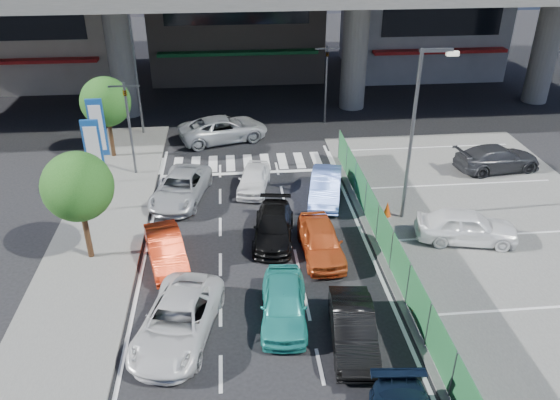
{
  "coord_description": "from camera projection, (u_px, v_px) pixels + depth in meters",
  "views": [
    {
      "loc": [
        -0.94,
        -15.7,
        13.19
      ],
      "look_at": [
        0.99,
        4.08,
        2.33
      ],
      "focal_mm": 35.0,
      "sensor_mm": 36.0,
      "label": 1
    }
  ],
  "objects": [
    {
      "name": "ground",
      "position": [
        264.0,
        309.0,
        20.12
      ],
      "size": [
        120.0,
        120.0,
        0.0
      ],
      "primitive_type": "plane",
      "color": "black",
      "rests_on": "ground"
    },
    {
      "name": "parking_lot",
      "position": [
        523.0,
        261.0,
        22.8
      ],
      "size": [
        12.0,
        28.0,
        0.06
      ],
      "primitive_type": "cube",
      "color": "#575755",
      "rests_on": "ground"
    },
    {
      "name": "sidewalk_left",
      "position": [
        92.0,
        257.0,
        22.99
      ],
      "size": [
        4.0,
        30.0,
        0.12
      ],
      "primitive_type": "cube",
      "color": "#575755",
      "rests_on": "ground"
    },
    {
      "name": "fence_run",
      "position": [
        399.0,
        265.0,
        21.02
      ],
      "size": [
        0.16,
        22.0,
        1.8
      ],
      "primitive_type": null,
      "color": "#1F5C30",
      "rests_on": "ground"
    },
    {
      "name": "traffic_light_left",
      "position": [
        127.0,
        106.0,
        28.18
      ],
      "size": [
        1.6,
        1.24,
        5.2
      ],
      "color": "#595B60",
      "rests_on": "ground"
    },
    {
      "name": "traffic_light_right",
      "position": [
        327.0,
        65.0,
        35.3
      ],
      "size": [
        1.6,
        1.24,
        5.2
      ],
      "color": "#595B60",
      "rests_on": "ground"
    },
    {
      "name": "street_lamp_right",
      "position": [
        417.0,
        123.0,
        23.69
      ],
      "size": [
        1.65,
        0.22,
        8.0
      ],
      "color": "#595B60",
      "rests_on": "ground"
    },
    {
      "name": "street_lamp_left",
      "position": [
        137.0,
        61.0,
        33.01
      ],
      "size": [
        1.65,
        0.22,
        8.0
      ],
      "color": "#595B60",
      "rests_on": "ground"
    },
    {
      "name": "signboard_near",
      "position": [
        94.0,
        154.0,
        25.02
      ],
      "size": [
        0.8,
        0.14,
        4.7
      ],
      "color": "#595B60",
      "rests_on": "ground"
    },
    {
      "name": "signboard_far",
      "position": [
        98.0,
        130.0,
        27.6
      ],
      "size": [
        0.8,
        0.14,
        4.7
      ],
      "color": "#595B60",
      "rests_on": "ground"
    },
    {
      "name": "tree_near",
      "position": [
        78.0,
        187.0,
        21.39
      ],
      "size": [
        2.8,
        2.8,
        4.8
      ],
      "color": "#382314",
      "rests_on": "ground"
    },
    {
      "name": "tree_far",
      "position": [
        106.0,
        102.0,
        30.49
      ],
      "size": [
        2.8,
        2.8,
        4.8
      ],
      "color": "#382314",
      "rests_on": "ground"
    },
    {
      "name": "sedan_white_mid_left",
      "position": [
        178.0,
        321.0,
        18.54
      ],
      "size": [
        3.39,
        5.36,
        1.38
      ],
      "primitive_type": "imported",
      "rotation": [
        0.0,
        0.0,
        -0.24
      ],
      "color": "silver",
      "rests_on": "ground"
    },
    {
      "name": "taxi_teal_mid",
      "position": [
        284.0,
        303.0,
        19.36
      ],
      "size": [
        2.0,
        4.17,
        1.37
      ],
      "primitive_type": "imported",
      "rotation": [
        0.0,
        0.0,
        -0.1
      ],
      "color": "teal",
      "rests_on": "ground"
    },
    {
      "name": "hatch_black_mid_right",
      "position": [
        353.0,
        329.0,
        18.24
      ],
      "size": [
        1.81,
        4.13,
        1.32
      ],
      "primitive_type": "imported",
      "rotation": [
        0.0,
        0.0,
        -0.1
      ],
      "color": "black",
      "rests_on": "ground"
    },
    {
      "name": "taxi_orange_left",
      "position": [
        166.0,
        250.0,
        22.4
      ],
      "size": [
        2.25,
        4.13,
        1.29
      ],
      "primitive_type": "imported",
      "rotation": [
        0.0,
        0.0,
        0.24
      ],
      "color": "red",
      "rests_on": "ground"
    },
    {
      "name": "sedan_black_mid",
      "position": [
        274.0,
        227.0,
        24.07
      ],
      "size": [
        2.25,
        4.39,
        1.22
      ],
      "primitive_type": "imported",
      "rotation": [
        0.0,
        0.0,
        -0.13
      ],
      "color": "black",
      "rests_on": "ground"
    },
    {
      "name": "taxi_orange_right",
      "position": [
        321.0,
        241.0,
        22.93
      ],
      "size": [
        1.75,
        4.1,
        1.38
      ],
      "primitive_type": "imported",
      "rotation": [
        0.0,
        0.0,
        0.03
      ],
      "color": "#C24B1C",
      "rests_on": "ground"
    },
    {
      "name": "wagon_silver_front_left",
      "position": [
        181.0,
        188.0,
        27.24
      ],
      "size": [
        3.27,
        5.2,
        1.34
      ],
      "primitive_type": "imported",
      "rotation": [
        0.0,
        0.0,
        -0.23
      ],
      "color": "#AAADB2",
      "rests_on": "ground"
    },
    {
      "name": "sedan_white_front_mid",
      "position": [
        254.0,
        179.0,
        28.26
      ],
      "size": [
        2.13,
        3.8,
        1.22
      ],
      "primitive_type": "imported",
      "rotation": [
        0.0,
        0.0,
        -0.2
      ],
      "color": "white",
      "rests_on": "ground"
    },
    {
      "name": "kei_truck_front_right",
      "position": [
        326.0,
        187.0,
        27.29
      ],
      "size": [
        2.35,
        4.41,
        1.38
      ],
      "primitive_type": "imported",
      "rotation": [
        0.0,
        0.0,
        -0.22
      ],
      "color": "#658AEE",
      "rests_on": "ground"
    },
    {
      "name": "crossing_wagon_silver",
      "position": [
        224.0,
        129.0,
        34.07
      ],
      "size": [
        6.0,
        3.97,
        1.53
      ],
      "primitive_type": "imported",
      "rotation": [
        0.0,
        0.0,
        1.85
      ],
      "color": "silver",
      "rests_on": "ground"
    },
    {
      "name": "parked_sedan_white",
      "position": [
        467.0,
        226.0,
        23.76
      ],
      "size": [
        4.6,
        2.6,
        1.48
      ],
      "primitive_type": "imported",
      "rotation": [
        0.0,
        0.0,
        1.36
      ],
      "color": "white",
      "rests_on": "parking_lot"
    },
    {
      "name": "parked_sedan_dgrey",
      "position": [
        497.0,
        158.0,
        30.17
      ],
      "size": [
        5.01,
        2.55,
        1.39
      ],
      "primitive_type": "imported",
      "rotation": [
        0.0,
        0.0,
        1.7
      ],
      "color": "#2D2E32",
      "rests_on": "parking_lot"
    },
    {
      "name": "traffic_cone",
      "position": [
        387.0,
        209.0,
        25.83
      ],
      "size": [
        0.51,
        0.51,
        0.75
      ],
      "primitive_type": "cone",
      "rotation": [
        0.0,
        0.0,
        -0.4
      ],
      "color": "#E2490C",
      "rests_on": "parking_lot"
    }
  ]
}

